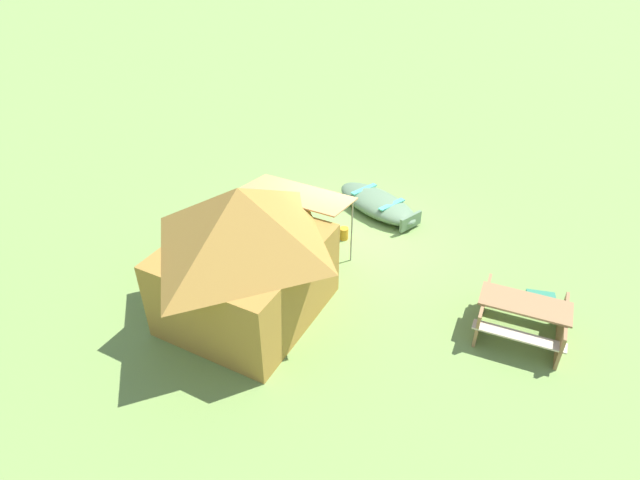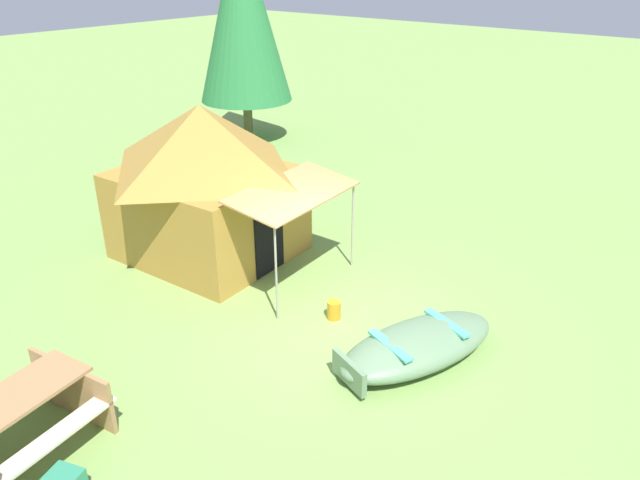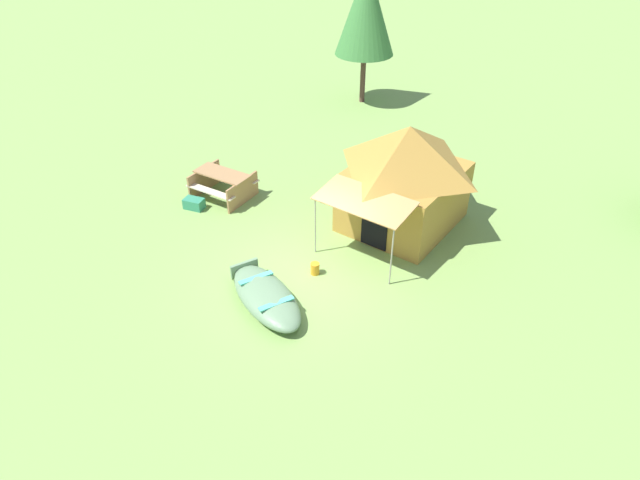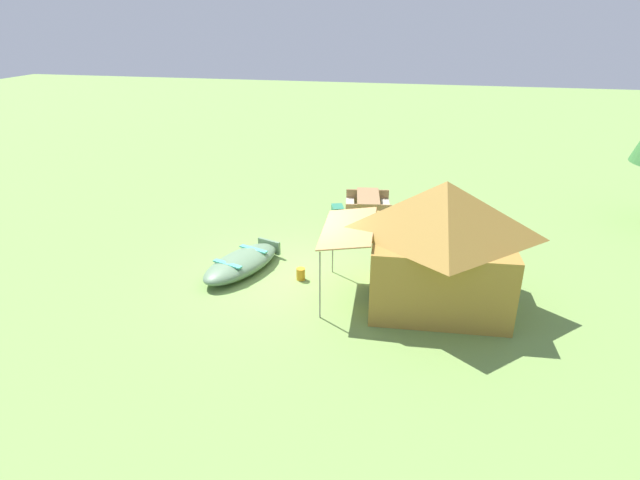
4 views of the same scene
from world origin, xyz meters
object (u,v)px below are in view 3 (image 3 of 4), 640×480
canvas_cabin_tent (405,175)px  fuel_can (315,269)px  beached_rowboat (266,296)px  picnic_table (223,182)px  cooler_box (194,204)px  pine_tree_back_right (366,9)px

canvas_cabin_tent → fuel_can: canvas_cabin_tent is taller
beached_rowboat → picnic_table: size_ratio=1.51×
cooler_box → pine_tree_back_right: bearing=97.4°
cooler_box → picnic_table: bearing=80.6°
beached_rowboat → canvas_cabin_tent: 5.05m
beached_rowboat → picnic_table: (-4.39, 2.66, 0.24)m
canvas_cabin_tent → cooler_box: (-5.02, -3.22, -1.34)m
picnic_table → pine_tree_back_right: 9.55m
canvas_cabin_tent → fuel_can: size_ratio=14.43×
beached_rowboat → cooler_box: size_ratio=4.96×
canvas_cabin_tent → pine_tree_back_right: (-6.31, 6.69, 2.13)m
canvas_cabin_tent → cooler_box: 6.12m
cooler_box → pine_tree_back_right: (-1.29, 9.91, 3.47)m
picnic_table → pine_tree_back_right: bearing=99.3°
picnic_table → cooler_box: picnic_table is taller
beached_rowboat → pine_tree_back_right: size_ratio=0.53×
beached_rowboat → picnic_table: 5.14m
canvas_cabin_tent → pine_tree_back_right: size_ratio=0.83×
canvas_cabin_tent → picnic_table: bearing=-155.5°
picnic_table → fuel_can: (4.50, -1.07, -0.33)m
canvas_cabin_tent → cooler_box: size_ratio=7.77×
picnic_table → cooler_box: 1.07m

